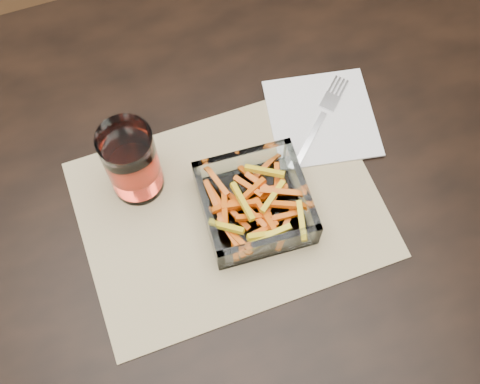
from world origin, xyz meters
name	(u,v)px	position (x,y,z in m)	size (l,w,h in m)	color
dining_table	(222,205)	(0.00, 0.00, 0.66)	(1.60, 0.90, 0.75)	black
placemat	(230,209)	(0.00, -0.05, 0.75)	(0.45, 0.33, 0.00)	tan
glass_bowl	(255,205)	(0.03, -0.06, 0.78)	(0.16, 0.16, 0.06)	white
tumbler	(132,164)	(-0.12, 0.04, 0.82)	(0.08, 0.08, 0.14)	white
napkin	(322,118)	(0.19, 0.05, 0.76)	(0.17, 0.17, 0.00)	white
fork	(321,118)	(0.19, 0.05, 0.76)	(0.15, 0.14, 0.00)	silver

